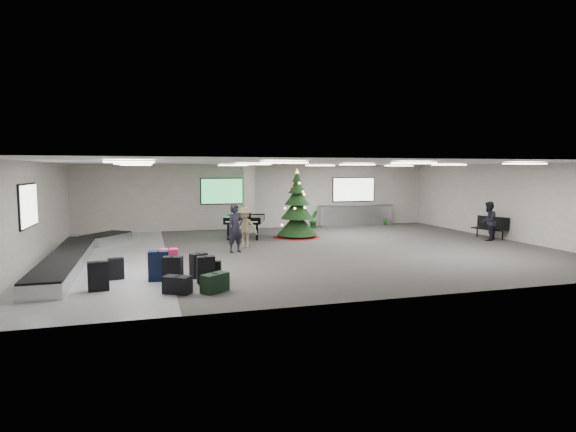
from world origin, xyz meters
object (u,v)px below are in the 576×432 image
object	(u,v)px
christmas_tree	(297,214)
grand_piano	(245,219)
traveler_bench	(488,221)
service_counter	(356,215)
pink_suitcase	(169,262)
traveler_a	(235,228)
bench	(492,226)
baggage_carousel	(76,255)
potted_plant_right	(384,218)
potted_plant_left	(313,219)
traveler_b	(245,227)

from	to	relation	value
christmas_tree	grand_piano	xyz separation A→B (m)	(-2.24, 0.43, -0.21)
grand_piano	traveler_bench	world-z (taller)	traveler_bench
service_counter	christmas_tree	bearing A→B (deg)	-141.66
traveler_bench	christmas_tree	bearing A→B (deg)	-57.52
pink_suitcase	christmas_tree	size ratio (longest dim) A/B	0.26
service_counter	traveler_a	world-z (taller)	traveler_a
bench	baggage_carousel	bearing A→B (deg)	163.45
traveler_bench	potted_plant_right	world-z (taller)	traveler_bench
traveler_bench	grand_piano	bearing A→B (deg)	-54.84
baggage_carousel	potted_plant_left	world-z (taller)	potted_plant_left
christmas_tree	potted_plant_right	bearing A→B (deg)	28.79
grand_piano	pink_suitcase	bearing A→B (deg)	-98.13
traveler_bench	traveler_a	bearing A→B (deg)	-35.01
bench	service_counter	bearing A→B (deg)	101.79
christmas_tree	traveler_bench	distance (m)	8.02
baggage_carousel	bench	size ratio (longest dim) A/B	6.19
traveler_a	grand_piano	bearing A→B (deg)	51.57
service_counter	grand_piano	bearing A→B (deg)	-155.48
traveler_a	traveler_bench	bearing A→B (deg)	-22.55
traveler_a	pink_suitcase	bearing A→B (deg)	-148.76
bench	traveler_bench	distance (m)	0.78
baggage_carousel	potted_plant_right	size ratio (longest dim) A/B	12.80
traveler_b	christmas_tree	bearing A→B (deg)	64.13
service_counter	traveler_bench	bearing A→B (deg)	-65.18
service_counter	traveler_bench	size ratio (longest dim) A/B	2.48
bench	potted_plant_left	bearing A→B (deg)	119.41
grand_piano	traveler_a	size ratio (longest dim) A/B	1.38
traveler_b	traveler_a	bearing A→B (deg)	-90.29
service_counter	potted_plant_left	bearing A→B (deg)	-167.63
pink_suitcase	christmas_tree	world-z (taller)	christmas_tree
pink_suitcase	traveler_a	world-z (taller)	traveler_a
traveler_bench	potted_plant_left	bearing A→B (deg)	-81.39
bench	traveler_a	bearing A→B (deg)	163.16
pink_suitcase	christmas_tree	distance (m)	8.57
christmas_tree	potted_plant_right	world-z (taller)	christmas_tree
service_counter	bench	size ratio (longest dim) A/B	2.58
traveler_b	service_counter	bearing A→B (deg)	65.24
baggage_carousel	pink_suitcase	world-z (taller)	pink_suitcase
pink_suitcase	traveler_b	distance (m)	5.28
potted_plant_left	potted_plant_right	bearing A→B (deg)	5.42
potted_plant_right	traveler_b	bearing A→B (deg)	-148.62
service_counter	potted_plant_left	size ratio (longest dim) A/B	4.46
baggage_carousel	service_counter	size ratio (longest dim) A/B	2.40
pink_suitcase	traveler_bench	xyz separation A→B (m)	(13.11, 3.21, 0.43)
traveler_b	traveler_bench	size ratio (longest dim) A/B	0.94
bench	traveler_b	xyz separation A→B (m)	(-10.66, 0.65, 0.24)
potted_plant_right	service_counter	bearing A→B (deg)	173.95
grand_piano	baggage_carousel	bearing A→B (deg)	-130.12
baggage_carousel	christmas_tree	distance (m)	9.15
baggage_carousel	christmas_tree	bearing A→B (deg)	21.22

